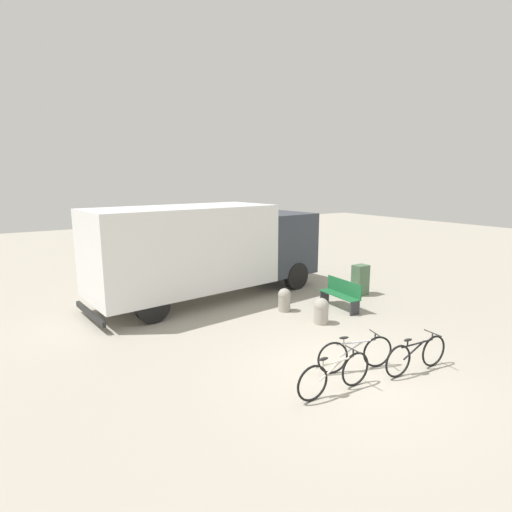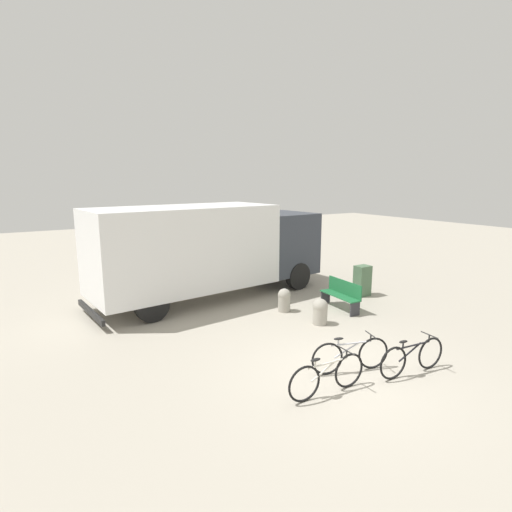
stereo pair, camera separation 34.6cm
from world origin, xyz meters
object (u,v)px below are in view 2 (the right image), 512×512
object	(u,v)px
utility_box	(362,281)
delivery_truck	(209,247)
park_bench	(342,294)
bicycle_middle	(350,355)
bicycle_near	(327,376)
bollard_near_bench	(320,311)
bicycle_far	(412,357)
bollard_far_bench	(284,299)

from	to	relation	value
utility_box	delivery_truck	bearing A→B (deg)	150.91
park_bench	bicycle_middle	world-z (taller)	park_bench
delivery_truck	bicycle_middle	size ratio (longest dim) A/B	4.91
bicycle_near	bicycle_middle	bearing A→B (deg)	25.41
bollard_near_bench	park_bench	bearing A→B (deg)	25.28
bicycle_far	utility_box	size ratio (longest dim) A/B	1.66
park_bench	bicycle_near	distance (m)	5.27
bicycle_near	bollard_far_bench	xyz separation A→B (m)	(2.12, 4.40, 0.01)
bollard_far_bench	utility_box	size ratio (longest dim) A/B	0.68
park_bench	bollard_far_bench	world-z (taller)	park_bench
bicycle_near	park_bench	bearing A→B (deg)	46.00
bicycle_near	bicycle_middle	size ratio (longest dim) A/B	1.04
bicycle_far	bollard_far_bench	distance (m)	4.70
bollard_far_bench	bollard_near_bench	bearing A→B (deg)	-81.30
bicycle_middle	bollard_near_bench	xyz separation A→B (m)	(1.31, 2.52, 0.01)
park_bench	bicycle_far	xyz separation A→B (m)	(-1.73, -3.95, -0.11)
bollard_near_bench	utility_box	world-z (taller)	utility_box
delivery_truck	bollard_near_bench	xyz separation A→B (m)	(1.55, -4.01, -1.37)
bollard_near_bench	utility_box	xyz separation A→B (m)	(3.11, 1.42, 0.15)
park_bench	utility_box	distance (m)	1.81
bollard_far_bench	bicycle_middle	bearing A→B (deg)	-105.43
bollard_near_bench	bollard_far_bench	world-z (taller)	bollard_near_bench
park_bench	utility_box	xyz separation A→B (m)	(1.65, 0.73, 0.05)
bicycle_middle	bicycle_far	xyz separation A→B (m)	(1.03, -0.74, 0.00)
park_bench	bicycle_far	bearing A→B (deg)	160.23
park_bench	bollard_near_bench	size ratio (longest dim) A/B	2.11
bollard_far_bench	utility_box	world-z (taller)	utility_box
delivery_truck	park_bench	size ratio (longest dim) A/B	5.39
bicycle_far	delivery_truck	bearing A→B (deg)	104.90
bicycle_middle	bollard_near_bench	distance (m)	2.84
bicycle_far	utility_box	xyz separation A→B (m)	(3.39, 4.69, 0.16)
bollard_near_bench	bicycle_middle	bearing A→B (deg)	-117.47
bicycle_near	bollard_near_bench	world-z (taller)	bicycle_near
bicycle_far	bollard_near_bench	world-z (taller)	bicycle_far
bicycle_middle	utility_box	size ratio (longest dim) A/B	1.60
utility_box	bicycle_near	bearing A→B (deg)	-141.16
bicycle_near	bicycle_middle	xyz separation A→B (m)	(1.03, 0.44, 0.00)
bicycle_near	utility_box	world-z (taller)	utility_box
bicycle_near	bicycle_far	bearing A→B (deg)	-6.17
park_bench	bicycle_far	distance (m)	4.32
bollard_near_bench	bollard_far_bench	xyz separation A→B (m)	(-0.22, 1.43, -0.00)
bicycle_far	bicycle_middle	bearing A→B (deg)	149.21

